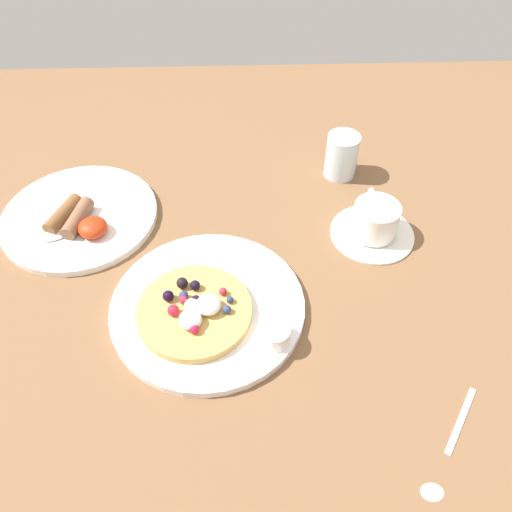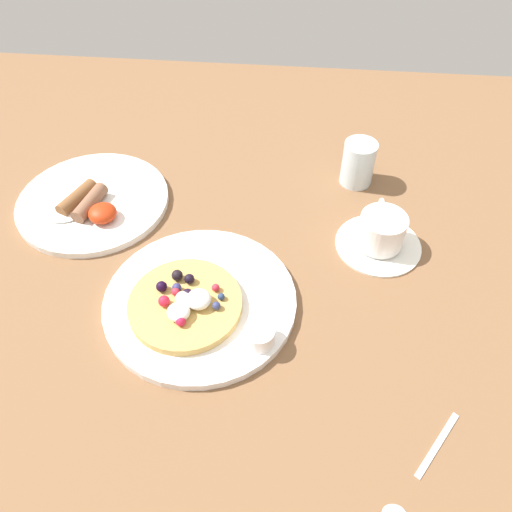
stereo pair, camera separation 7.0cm
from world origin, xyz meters
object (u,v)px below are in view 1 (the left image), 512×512
(syrup_ramekin, at_px, (272,334))
(breakfast_plate, at_px, (78,216))
(coffee_saucer, at_px, (370,233))
(water_glass, at_px, (340,156))
(pancake_plate, at_px, (206,307))
(teaspoon, at_px, (442,461))
(coffee_cup, at_px, (373,218))

(syrup_ramekin, distance_m, breakfast_plate, 0.43)
(coffee_saucer, bearing_deg, breakfast_plate, 173.73)
(breakfast_plate, xyz_separation_m, water_glass, (0.48, 0.11, 0.04))
(syrup_ramekin, height_order, water_glass, water_glass)
(pancake_plate, xyz_separation_m, syrup_ramekin, (0.10, -0.07, 0.02))
(breakfast_plate, relative_size, water_glass, 3.19)
(teaspoon, bearing_deg, coffee_saucer, 92.34)
(water_glass, bearing_deg, pancake_plate, -127.70)
(pancake_plate, bearing_deg, coffee_cup, 28.54)
(breakfast_plate, distance_m, water_glass, 0.50)
(pancake_plate, height_order, teaspoon, pancake_plate)
(syrup_ramekin, relative_size, water_glass, 0.51)
(syrup_ramekin, relative_size, coffee_cup, 0.41)
(coffee_saucer, xyz_separation_m, coffee_cup, (0.00, 0.00, 0.03))
(breakfast_plate, xyz_separation_m, coffee_cup, (0.52, -0.05, 0.03))
(syrup_ramekin, height_order, coffee_saucer, syrup_ramekin)
(coffee_saucer, relative_size, coffee_cup, 1.35)
(coffee_cup, bearing_deg, syrup_ramekin, -129.84)
(pancake_plate, xyz_separation_m, breakfast_plate, (-0.23, 0.21, -0.00))
(pancake_plate, relative_size, coffee_cup, 2.74)
(breakfast_plate, bearing_deg, syrup_ramekin, -39.64)
(breakfast_plate, height_order, coffee_saucer, breakfast_plate)
(syrup_ramekin, bearing_deg, coffee_saucer, 49.95)
(syrup_ramekin, height_order, coffee_cup, coffee_cup)
(teaspoon, xyz_separation_m, water_glass, (-0.05, 0.56, 0.04))
(coffee_cup, height_order, teaspoon, coffee_cup)
(breakfast_plate, bearing_deg, coffee_cup, -6.08)
(pancake_plate, relative_size, water_glass, 3.43)
(pancake_plate, xyz_separation_m, coffee_cup, (0.28, 0.15, 0.03))
(coffee_saucer, height_order, teaspoon, coffee_saucer)
(syrup_ramekin, distance_m, water_glass, 0.42)
(coffee_saucer, xyz_separation_m, teaspoon, (0.02, -0.39, -0.00))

